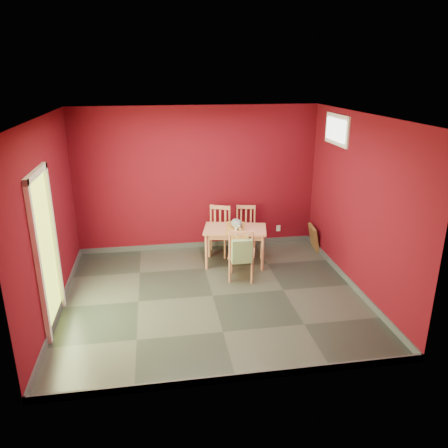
{
  "coord_description": "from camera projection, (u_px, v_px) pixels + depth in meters",
  "views": [
    {
      "loc": [
        -0.78,
        -5.91,
        3.27
      ],
      "look_at": [
        0.25,
        0.45,
        1.0
      ],
      "focal_mm": 35.0,
      "sensor_mm": 36.0,
      "label": 1
    }
  ],
  "objects": [
    {
      "name": "room_shell",
      "position": [
        213.0,
        293.0,
        6.69
      ],
      "size": [
        4.5,
        4.5,
        4.5
      ],
      "color": "#5A0913",
      "rests_on": "ground"
    },
    {
      "name": "outlet_plate",
      "position": [
        278.0,
        228.0,
        8.7
      ],
      "size": [
        0.08,
        0.02,
        0.12
      ],
      "primitive_type": "cube",
      "color": "silver",
      "rests_on": "room_shell"
    },
    {
      "name": "ground",
      "position": [
        213.0,
        296.0,
        6.71
      ],
      "size": [
        4.5,
        4.5,
        0.0
      ],
      "primitive_type": "plane",
      "color": "#2D342D",
      "rests_on": "ground"
    },
    {
      "name": "doorway",
      "position": [
        45.0,
        247.0,
        5.63
      ],
      "size": [
        0.06,
        1.01,
        2.13
      ],
      "color": "#B7D838",
      "rests_on": "ground"
    },
    {
      "name": "chair_near",
      "position": [
        241.0,
        253.0,
        7.1
      ],
      "size": [
        0.51,
        0.51,
        0.9
      ],
      "color": "tan",
      "rests_on": "ground"
    },
    {
      "name": "chair_far_right",
      "position": [
        246.0,
        228.0,
        8.36
      ],
      "size": [
        0.46,
        0.46,
        0.84
      ],
      "color": "tan",
      "rests_on": "ground"
    },
    {
      "name": "window",
      "position": [
        337.0,
        130.0,
        7.2
      ],
      "size": [
        0.05,
        0.9,
        0.5
      ],
      "color": "white",
      "rests_on": "room_shell"
    },
    {
      "name": "picture_frame",
      "position": [
        314.0,
        237.0,
        8.43
      ],
      "size": [
        0.2,
        0.47,
        0.46
      ],
      "color": "brown",
      "rests_on": "ground"
    },
    {
      "name": "tote_bag",
      "position": [
        242.0,
        251.0,
        6.85
      ],
      "size": [
        0.32,
        0.19,
        0.45
      ],
      "color": "#789961",
      "rests_on": "chair_near"
    },
    {
      "name": "table_runner",
      "position": [
        236.0,
        233.0,
        7.53
      ],
      "size": [
        0.46,
        0.73,
        0.34
      ],
      "color": "#B97E2F",
      "rests_on": "dining_table"
    },
    {
      "name": "cat",
      "position": [
        237.0,
        222.0,
        7.62
      ],
      "size": [
        0.25,
        0.42,
        0.2
      ],
      "primitive_type": null,
      "rotation": [
        0.0,
        0.0,
        -0.11
      ],
      "color": "slate",
      "rests_on": "table_runner"
    },
    {
      "name": "chair_far_left",
      "position": [
        218.0,
        230.0,
        8.14
      ],
      "size": [
        0.55,
        0.55,
        0.9
      ],
      "color": "tan",
      "rests_on": "ground"
    },
    {
      "name": "dining_table",
      "position": [
        235.0,
        233.0,
        7.65
      ],
      "size": [
        1.19,
        0.85,
        0.67
      ],
      "color": "tan",
      "rests_on": "ground"
    }
  ]
}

